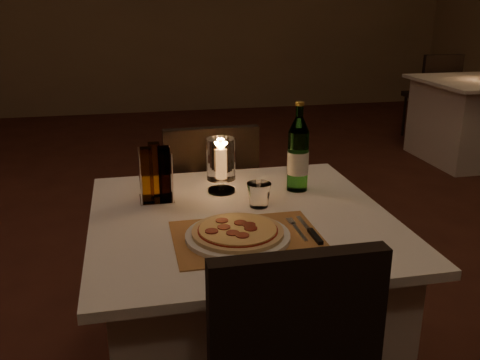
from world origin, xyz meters
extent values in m
cube|color=#4A2117|center=(0.00, 0.00, -0.01)|extent=(8.00, 10.00, 0.02)
cube|color=silver|center=(0.05, -0.42, 0.35)|extent=(0.88, 0.88, 0.71)
cube|color=silver|center=(0.05, -0.42, 0.72)|extent=(1.00, 1.00, 0.03)
cube|color=black|center=(0.05, -1.04, 0.69)|extent=(0.42, 0.05, 0.42)
cube|color=black|center=(0.05, 0.38, 0.46)|extent=(0.42, 0.42, 0.05)
cube|color=black|center=(0.05, 0.19, 0.69)|extent=(0.42, 0.05, 0.42)
cylinder|color=black|center=(0.22, 0.55, 0.22)|extent=(0.03, 0.03, 0.44)
cylinder|color=black|center=(-0.12, 0.55, 0.22)|extent=(0.03, 0.03, 0.44)
cylinder|color=black|center=(0.22, 0.21, 0.22)|extent=(0.03, 0.03, 0.44)
cylinder|color=black|center=(-0.12, 0.21, 0.22)|extent=(0.03, 0.03, 0.44)
cube|color=#A9703A|center=(0.03, -0.60, 0.74)|extent=(0.45, 0.34, 0.00)
cylinder|color=white|center=(0.00, -0.60, 0.75)|extent=(0.32, 0.32, 0.01)
cylinder|color=#D8B77F|center=(0.00, -0.60, 0.76)|extent=(0.28, 0.28, 0.01)
cylinder|color=maroon|center=(0.00, -0.60, 0.77)|extent=(0.24, 0.24, 0.00)
cylinder|color=#EACC7F|center=(0.00, -0.60, 0.77)|extent=(0.24, 0.24, 0.00)
cylinder|color=maroon|center=(0.04, -0.59, 0.78)|extent=(0.04, 0.04, 0.00)
cylinder|color=maroon|center=(0.02, -0.57, 0.78)|extent=(0.04, 0.04, 0.00)
cylinder|color=maroon|center=(-0.04, -0.54, 0.78)|extent=(0.04, 0.04, 0.00)
cylinder|color=maroon|center=(-0.04, -0.59, 0.78)|extent=(0.04, 0.04, 0.00)
cylinder|color=maroon|center=(-0.08, -0.61, 0.78)|extent=(0.04, 0.04, 0.00)
cylinder|color=maroon|center=(-0.02, -0.64, 0.78)|extent=(0.04, 0.04, 0.00)
cylinder|color=maroon|center=(0.00, -0.66, 0.78)|extent=(0.04, 0.04, 0.00)
cylinder|color=maroon|center=(0.04, -0.62, 0.78)|extent=(0.04, 0.04, 0.00)
cube|color=silver|center=(0.20, -0.60, 0.75)|extent=(0.01, 0.14, 0.00)
cube|color=silver|center=(0.20, -0.52, 0.75)|extent=(0.02, 0.05, 0.00)
cube|color=black|center=(0.23, -0.65, 0.75)|extent=(0.02, 0.10, 0.01)
cube|color=silver|center=(0.23, -0.54, 0.75)|extent=(0.01, 0.12, 0.00)
cylinder|color=#64AE5D|center=(0.31, -0.22, 0.85)|extent=(0.08, 0.08, 0.23)
cylinder|color=#64AE5D|center=(0.31, -0.22, 1.04)|extent=(0.03, 0.03, 0.04)
cylinder|color=gold|center=(0.31, -0.22, 1.07)|extent=(0.03, 0.03, 0.01)
cylinder|color=silver|center=(0.31, -0.22, 0.85)|extent=(0.08, 0.08, 0.09)
cylinder|color=white|center=(0.03, -0.18, 0.75)|extent=(0.10, 0.10, 0.01)
cylinder|color=white|center=(0.03, -0.18, 0.77)|extent=(0.02, 0.02, 0.04)
cylinder|color=white|center=(0.03, -0.18, 0.87)|extent=(0.11, 0.11, 0.16)
cylinder|color=white|center=(0.03, -0.18, 0.85)|extent=(0.03, 0.03, 0.11)
ellipsoid|color=orange|center=(0.03, -0.18, 0.93)|extent=(0.02, 0.02, 0.03)
cube|color=white|center=(-0.22, -0.21, 0.74)|extent=(0.12, 0.12, 0.01)
cylinder|color=white|center=(-0.27, -0.27, 0.84)|extent=(0.01, 0.01, 0.18)
cylinder|color=white|center=(-0.16, -0.27, 0.84)|extent=(0.01, 0.01, 0.18)
cylinder|color=white|center=(-0.27, -0.16, 0.84)|extent=(0.01, 0.01, 0.18)
cylinder|color=white|center=(-0.16, -0.16, 0.84)|extent=(0.01, 0.01, 0.18)
cube|color=#BF8C33|center=(-0.25, -0.24, 0.85)|extent=(0.04, 0.04, 0.20)
cube|color=#3F1E14|center=(-0.19, -0.24, 0.85)|extent=(0.04, 0.04, 0.20)
cube|color=#BF8C33|center=(-0.22, -0.18, 0.85)|extent=(0.04, 0.04, 0.20)
cube|color=silver|center=(2.80, 2.17, 0.35)|extent=(0.88, 0.88, 0.71)
cube|color=black|center=(2.80, 2.97, 0.46)|extent=(0.42, 0.42, 0.05)
cube|color=black|center=(2.80, 2.79, 0.69)|extent=(0.42, 0.05, 0.42)
cylinder|color=black|center=(2.97, 3.14, 0.22)|extent=(0.03, 0.03, 0.44)
cylinder|color=black|center=(2.63, 3.14, 0.22)|extent=(0.03, 0.03, 0.44)
cylinder|color=black|center=(2.97, 2.80, 0.22)|extent=(0.03, 0.03, 0.44)
cylinder|color=black|center=(2.63, 2.80, 0.22)|extent=(0.03, 0.03, 0.44)
camera|label=1|loc=(-0.30, -2.05, 1.44)|focal=40.00mm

